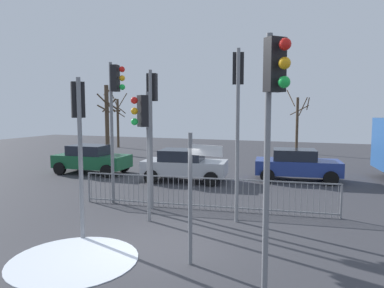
{
  "coord_description": "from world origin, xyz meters",
  "views": [
    {
      "loc": [
        3.63,
        -7.63,
        3.29
      ],
      "look_at": [
        -0.5,
        3.35,
        2.16
      ],
      "focal_mm": 33.31,
      "sensor_mm": 36.0,
      "label": 1
    }
  ],
  "objects_px": {
    "car_blue_near": "(297,164)",
    "car_silver_far": "(184,165)",
    "traffic_light_foreground_left": "(238,97)",
    "car_green_trailing": "(91,159)",
    "direction_sign_post": "(193,192)",
    "traffic_light_rear_right": "(115,101)",
    "bare_tree_left": "(118,120)",
    "bare_tree_centre": "(298,122)",
    "traffic_light_rear_left": "(79,121)",
    "traffic_light_foreground_right": "(152,108)",
    "bare_tree_right": "(107,117)",
    "traffic_light_mid_left": "(143,127)",
    "traffic_light_mid_right": "(273,106)"
  },
  "relations": [
    {
      "from": "traffic_light_foreground_right",
      "to": "traffic_light_rear_right",
      "type": "bearing_deg",
      "value": 170.09
    },
    {
      "from": "traffic_light_mid_left",
      "to": "traffic_light_foreground_right",
      "type": "bearing_deg",
      "value": -34.03
    },
    {
      "from": "traffic_light_mid_right",
      "to": "traffic_light_foreground_right",
      "type": "xyz_separation_m",
      "value": [
        -4.54,
        4.4,
        -0.01
      ]
    },
    {
      "from": "traffic_light_foreground_left",
      "to": "direction_sign_post",
      "type": "xyz_separation_m",
      "value": [
        -0.14,
        -3.33,
        -2.08
      ]
    },
    {
      "from": "car_blue_near",
      "to": "car_silver_far",
      "type": "bearing_deg",
      "value": -165.83
    },
    {
      "from": "car_blue_near",
      "to": "bare_tree_centre",
      "type": "distance_m",
      "value": 11.12
    },
    {
      "from": "traffic_light_rear_left",
      "to": "direction_sign_post",
      "type": "relative_size",
      "value": 1.45
    },
    {
      "from": "traffic_light_mid_right",
      "to": "traffic_light_mid_left",
      "type": "height_order",
      "value": "traffic_light_mid_right"
    },
    {
      "from": "direction_sign_post",
      "to": "traffic_light_rear_left",
      "type": "bearing_deg",
      "value": -179.03
    },
    {
      "from": "car_green_trailing",
      "to": "bare_tree_left",
      "type": "xyz_separation_m",
      "value": [
        -5.63,
        11.43,
        1.65
      ]
    },
    {
      "from": "traffic_light_foreground_left",
      "to": "bare_tree_right",
      "type": "xyz_separation_m",
      "value": [
        -12.93,
        12.56,
        -0.92
      ]
    },
    {
      "from": "traffic_light_rear_right",
      "to": "bare_tree_right",
      "type": "distance_m",
      "value": 14.83
    },
    {
      "from": "traffic_light_foreground_right",
      "to": "car_green_trailing",
      "type": "relative_size",
      "value": 1.17
    },
    {
      "from": "traffic_light_mid_right",
      "to": "car_blue_near",
      "type": "height_order",
      "value": "traffic_light_mid_right"
    },
    {
      "from": "car_blue_near",
      "to": "bare_tree_left",
      "type": "height_order",
      "value": "bare_tree_left"
    },
    {
      "from": "bare_tree_centre",
      "to": "bare_tree_right",
      "type": "xyz_separation_m",
      "value": [
        -13.33,
        -5.26,
        0.39
      ]
    },
    {
      "from": "traffic_light_rear_left",
      "to": "traffic_light_foreground_right",
      "type": "bearing_deg",
      "value": 36.17
    },
    {
      "from": "traffic_light_rear_right",
      "to": "bare_tree_centre",
      "type": "height_order",
      "value": "traffic_light_rear_right"
    },
    {
      "from": "traffic_light_foreground_left",
      "to": "bare_tree_centre",
      "type": "height_order",
      "value": "traffic_light_foreground_left"
    },
    {
      "from": "car_silver_far",
      "to": "traffic_light_foreground_right",
      "type": "bearing_deg",
      "value": -89.55
    },
    {
      "from": "traffic_light_rear_right",
      "to": "direction_sign_post",
      "type": "bearing_deg",
      "value": 38.64
    },
    {
      "from": "traffic_light_rear_right",
      "to": "car_blue_near",
      "type": "height_order",
      "value": "traffic_light_rear_right"
    },
    {
      "from": "direction_sign_post",
      "to": "bare_tree_left",
      "type": "relative_size",
      "value": 0.55
    },
    {
      "from": "bare_tree_right",
      "to": "bare_tree_centre",
      "type": "bearing_deg",
      "value": 21.53
    },
    {
      "from": "traffic_light_foreground_left",
      "to": "car_green_trailing",
      "type": "distance_m",
      "value": 10.65
    },
    {
      "from": "traffic_light_mid_right",
      "to": "car_silver_far",
      "type": "bearing_deg",
      "value": -104.74
    },
    {
      "from": "traffic_light_rear_left",
      "to": "bare_tree_left",
      "type": "xyz_separation_m",
      "value": [
        -11.08,
        19.26,
        -0.58
      ]
    },
    {
      "from": "traffic_light_rear_right",
      "to": "bare_tree_left",
      "type": "height_order",
      "value": "bare_tree_left"
    },
    {
      "from": "car_green_trailing",
      "to": "bare_tree_right",
      "type": "xyz_separation_m",
      "value": [
        -4.03,
        7.48,
        1.98
      ]
    },
    {
      "from": "bare_tree_left",
      "to": "bare_tree_centre",
      "type": "bearing_deg",
      "value": 5.0
    },
    {
      "from": "traffic_light_mid_right",
      "to": "traffic_light_rear_left",
      "type": "bearing_deg",
      "value": -59.22
    },
    {
      "from": "car_silver_far",
      "to": "bare_tree_centre",
      "type": "xyz_separation_m",
      "value": [
        4.04,
        12.96,
        1.59
      ]
    },
    {
      "from": "traffic_light_rear_right",
      "to": "traffic_light_foreground_left",
      "type": "xyz_separation_m",
      "value": [
        4.43,
        -0.45,
        0.08
      ]
    },
    {
      "from": "traffic_light_foreground_right",
      "to": "traffic_light_rear_left",
      "type": "xyz_separation_m",
      "value": [
        -0.48,
        -3.14,
        -0.35
      ]
    },
    {
      "from": "traffic_light_rear_right",
      "to": "traffic_light_rear_left",
      "type": "relative_size",
      "value": 1.2
    },
    {
      "from": "traffic_light_rear_left",
      "to": "car_silver_far",
      "type": "bearing_deg",
      "value": 46.25
    },
    {
      "from": "traffic_light_rear_left",
      "to": "traffic_light_foreground_left",
      "type": "height_order",
      "value": "traffic_light_foreground_left"
    },
    {
      "from": "traffic_light_foreground_left",
      "to": "bare_tree_centre",
      "type": "bearing_deg",
      "value": 74.87
    },
    {
      "from": "direction_sign_post",
      "to": "car_green_trailing",
      "type": "height_order",
      "value": "direction_sign_post"
    },
    {
      "from": "traffic_light_rear_left",
      "to": "car_green_trailing",
      "type": "distance_m",
      "value": 9.79
    },
    {
      "from": "traffic_light_foreground_right",
      "to": "bare_tree_left",
      "type": "bearing_deg",
      "value": 117.86
    },
    {
      "from": "car_blue_near",
      "to": "bare_tree_left",
      "type": "bearing_deg",
      "value": 140.33
    },
    {
      "from": "traffic_light_foreground_left",
      "to": "bare_tree_right",
      "type": "height_order",
      "value": "bare_tree_right"
    },
    {
      "from": "car_blue_near",
      "to": "car_silver_far",
      "type": "relative_size",
      "value": 1.0
    },
    {
      "from": "traffic_light_rear_right",
      "to": "bare_tree_left",
      "type": "bearing_deg",
      "value": -157.75
    },
    {
      "from": "traffic_light_foreground_right",
      "to": "traffic_light_foreground_left",
      "type": "height_order",
      "value": "traffic_light_foreground_left"
    },
    {
      "from": "car_green_trailing",
      "to": "car_blue_near",
      "type": "relative_size",
      "value": 0.97
    },
    {
      "from": "bare_tree_left",
      "to": "direction_sign_post",
      "type": "bearing_deg",
      "value": -54.06
    },
    {
      "from": "direction_sign_post",
      "to": "bare_tree_left",
      "type": "distance_m",
      "value": 24.53
    },
    {
      "from": "car_silver_far",
      "to": "bare_tree_centre",
      "type": "relative_size",
      "value": 0.83
    }
  ]
}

